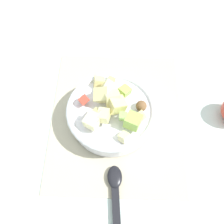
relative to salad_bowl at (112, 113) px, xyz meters
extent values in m
plane|color=silver|center=(-0.01, 0.01, -0.04)|extent=(2.40, 2.40, 0.00)
cube|color=#BCB299|center=(-0.01, 0.01, -0.04)|extent=(0.44, 0.36, 0.01)
cylinder|color=white|center=(0.00, 0.00, -0.01)|extent=(0.22, 0.22, 0.05)
torus|color=white|center=(0.00, 0.00, 0.01)|extent=(0.24, 0.24, 0.02)
cube|color=beige|center=(0.02, 0.07, 0.03)|extent=(0.04, 0.04, 0.04)
cube|color=#93C160|center=(0.03, 0.03, 0.04)|extent=(0.03, 0.02, 0.03)
cube|color=#E5D684|center=(-0.08, -0.04, 0.02)|extent=(0.04, 0.04, 0.04)
cube|color=beige|center=(-0.01, 0.00, 0.05)|extent=(0.05, 0.04, 0.04)
cube|color=#A3CC6B|center=(-0.08, -0.01, 0.03)|extent=(0.03, 0.03, 0.03)
cube|color=#9EC656|center=(-0.04, 0.03, 0.04)|extent=(0.04, 0.04, 0.02)
cube|color=beige|center=(-0.02, -0.02, 0.05)|extent=(0.05, 0.05, 0.06)
cube|color=#E5D684|center=(0.00, 0.01, 0.05)|extent=(0.05, 0.06, 0.04)
cube|color=beige|center=(0.05, -0.05, 0.04)|extent=(0.05, 0.05, 0.03)
cube|color=beige|center=(-0.04, -0.01, 0.04)|extent=(0.05, 0.05, 0.04)
cube|color=beige|center=(0.03, -0.03, 0.04)|extent=(0.04, 0.04, 0.03)
cube|color=#9EC656|center=(0.04, 0.05, 0.04)|extent=(0.05, 0.05, 0.03)
cube|color=beige|center=(0.03, -0.02, 0.05)|extent=(0.04, 0.04, 0.03)
cube|color=#BC3828|center=(-0.02, -0.07, 0.03)|extent=(0.03, 0.03, 0.03)
sphere|color=brown|center=(-0.01, 0.08, 0.03)|extent=(0.04, 0.05, 0.04)
cube|color=beige|center=(0.08, 0.03, 0.02)|extent=(0.03, 0.03, 0.03)
ellipsoid|color=black|center=(0.16, 0.01, -0.03)|extent=(0.06, 0.04, 0.01)
camera|label=1|loc=(0.36, 0.01, 0.63)|focal=44.30mm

